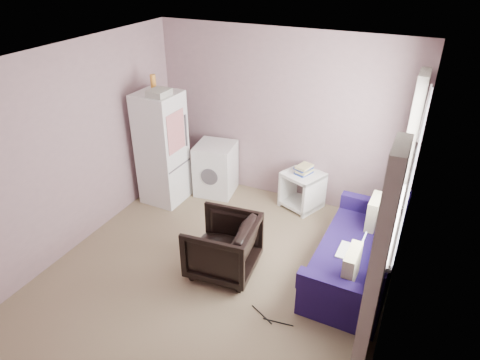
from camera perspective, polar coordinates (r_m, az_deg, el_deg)
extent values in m
cube|color=#877358|center=(5.19, -3.38, -12.64)|extent=(3.80, 4.20, 0.02)
cube|color=silver|center=(3.99, -4.45, 15.49)|extent=(3.80, 4.20, 0.02)
cube|color=gray|center=(6.21, 5.53, 8.26)|extent=(3.80, 0.02, 2.50)
cube|color=gray|center=(3.17, -23.20, -17.68)|extent=(3.80, 0.02, 2.50)
cube|color=gray|center=(5.55, -21.50, 3.68)|extent=(0.02, 4.20, 2.50)
cube|color=gray|center=(4.03, 20.94, -6.07)|extent=(0.02, 4.20, 2.50)
cube|color=white|center=(4.52, 22.20, 1.33)|extent=(0.01, 1.60, 1.20)
imported|color=black|center=(5.02, -2.32, -8.48)|extent=(0.77, 0.81, 0.77)
cube|color=silver|center=(6.31, -10.36, 4.12)|extent=(0.59, 0.59, 1.67)
cube|color=#504D54|center=(6.24, -8.03, 1.86)|extent=(0.03, 0.53, 0.02)
cube|color=#504D54|center=(6.20, -7.21, 6.57)|extent=(0.02, 0.03, 0.48)
cube|color=silver|center=(5.99, -8.51, 6.36)|extent=(0.02, 0.40, 0.57)
cylinder|color=orange|center=(6.06, -11.49, 12.58)|extent=(0.08, 0.08, 0.23)
cube|color=#A9AAA0|center=(5.86, -10.76, 11.36)|extent=(0.26, 0.29, 0.09)
cube|color=silver|center=(6.60, -3.25, 1.54)|extent=(0.64, 0.64, 0.80)
cube|color=#504D54|center=(6.42, -3.40, 4.41)|extent=(0.60, 0.58, 0.05)
cylinder|color=#504D54|center=(6.36, -4.11, 0.43)|extent=(0.26, 0.06, 0.26)
cube|color=white|center=(6.20, 8.46, 0.70)|extent=(0.65, 0.65, 0.04)
cube|color=white|center=(6.43, 8.16, -2.92)|extent=(0.65, 0.65, 0.04)
cube|color=white|center=(6.45, 6.76, -0.55)|extent=(0.23, 0.48, 0.56)
cube|color=white|center=(6.21, 9.90, -2.08)|extent=(0.23, 0.48, 0.56)
cube|color=navy|center=(6.19, 8.48, 1.02)|extent=(0.25, 0.29, 0.03)
cube|color=beige|center=(6.16, 8.60, 1.25)|extent=(0.23, 0.28, 0.03)
cube|color=navy|center=(6.17, 8.48, 1.62)|extent=(0.26, 0.29, 0.03)
cube|color=beige|center=(6.13, 8.57, 1.79)|extent=(0.23, 0.28, 0.03)
cube|color=#1F1151|center=(5.23, 15.04, -10.57)|extent=(0.88, 1.77, 0.39)
cube|color=#1F1151|center=(4.96, 19.30, -7.80)|extent=(0.23, 1.75, 0.43)
cube|color=#1F1151|center=(4.40, 12.92, -14.07)|extent=(0.83, 0.16, 0.19)
cube|color=#1F1151|center=(5.75, 17.35, -3.37)|extent=(0.83, 0.16, 0.19)
cube|color=beige|center=(4.54, 14.61, -11.09)|extent=(0.13, 0.39, 0.39)
cube|color=beige|center=(5.46, 17.41, -4.06)|extent=(0.13, 0.39, 0.39)
cube|color=white|center=(5.03, 14.22, -9.20)|extent=(0.23, 0.33, 0.02)
cube|color=silver|center=(4.95, 15.74, -8.52)|extent=(0.07, 0.32, 0.21)
cube|color=white|center=(4.83, 20.03, -5.14)|extent=(0.14, 1.70, 0.04)
cube|color=white|center=(4.81, 20.68, -4.96)|extent=(0.02, 1.68, 0.05)
cube|color=white|center=(4.52, 21.98, 1.37)|extent=(0.02, 1.68, 0.05)
cube|color=white|center=(4.30, 23.45, 8.47)|extent=(0.02, 1.68, 0.05)
cube|color=white|center=(3.81, 20.84, -3.66)|extent=(0.02, 0.05, 1.20)
cube|color=white|center=(4.28, 21.64, -0.12)|extent=(0.02, 0.05, 1.20)
cube|color=white|center=(4.76, 22.29, 2.72)|extent=(0.02, 0.05, 1.20)
cube|color=white|center=(5.26, 22.81, 5.02)|extent=(0.02, 0.05, 1.20)
cube|color=beige|center=(3.81, 17.95, -10.55)|extent=(0.12, 0.46, 2.18)
cube|color=beige|center=(5.67, 21.39, 2.55)|extent=(0.12, 0.46, 2.18)
cylinder|color=black|center=(4.68, 5.09, -18.36)|extent=(0.32, 0.05, 0.01)
cylinder|color=black|center=(4.74, 2.93, -17.46)|extent=(0.29, 0.16, 0.01)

